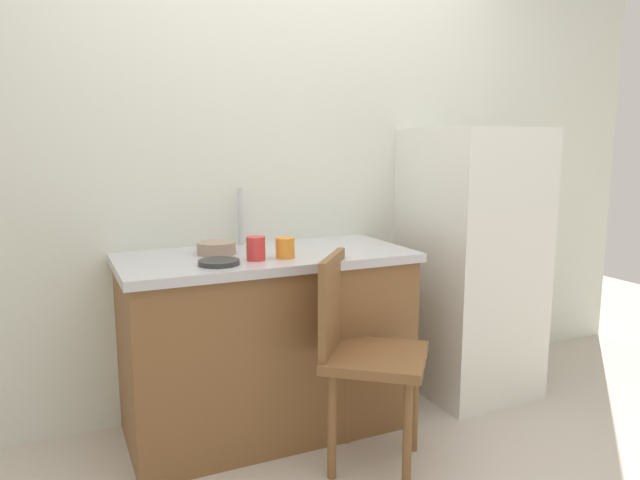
# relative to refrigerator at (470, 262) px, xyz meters

# --- Properties ---
(back_wall) EXTENTS (4.80, 0.10, 2.57)m
(back_wall) POSITION_rel_refrigerator_xyz_m (-0.98, 0.37, 0.58)
(back_wall) COLOR silver
(back_wall) RESTS_ON ground_plane
(cabinet_base) EXTENTS (1.28, 0.60, 0.80)m
(cabinet_base) POSITION_rel_refrigerator_xyz_m (-1.15, 0.02, -0.31)
(cabinet_base) COLOR brown
(cabinet_base) RESTS_ON ground_plane
(countertop) EXTENTS (1.32, 0.64, 0.04)m
(countertop) POSITION_rel_refrigerator_xyz_m (-1.15, 0.02, 0.12)
(countertop) COLOR #B7B7BC
(countertop) RESTS_ON cabinet_base
(faucet) EXTENTS (0.02, 0.02, 0.28)m
(faucet) POSITION_rel_refrigerator_xyz_m (-1.19, 0.27, 0.28)
(faucet) COLOR #B7B7BC
(faucet) RESTS_ON countertop
(refrigerator) EXTENTS (0.56, 0.63, 1.41)m
(refrigerator) POSITION_rel_refrigerator_xyz_m (0.00, 0.00, 0.00)
(refrigerator) COLOR silver
(refrigerator) RESTS_ON ground_plane
(chair) EXTENTS (0.56, 0.56, 0.89)m
(chair) POSITION_rel_refrigerator_xyz_m (-0.90, -0.44, -0.21)
(chair) COLOR brown
(chair) RESTS_ON ground_plane
(terracotta_bowl) EXTENTS (0.17, 0.17, 0.05)m
(terracotta_bowl) POSITION_rel_refrigerator_xyz_m (-1.36, 0.09, 0.16)
(terracotta_bowl) COLOR gray
(terracotta_bowl) RESTS_ON countertop
(hotplate) EXTENTS (0.17, 0.17, 0.02)m
(hotplate) POSITION_rel_refrigerator_xyz_m (-1.41, -0.15, 0.15)
(hotplate) COLOR #2D2D2D
(hotplate) RESTS_ON countertop
(cup_orange) EXTENTS (0.08, 0.08, 0.09)m
(cup_orange) POSITION_rel_refrigerator_xyz_m (-1.11, -0.12, 0.18)
(cup_orange) COLOR orange
(cup_orange) RESTS_ON countertop
(cup_red) EXTENTS (0.08, 0.08, 0.10)m
(cup_red) POSITION_rel_refrigerator_xyz_m (-1.24, -0.12, 0.19)
(cup_red) COLOR red
(cup_red) RESTS_ON countertop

